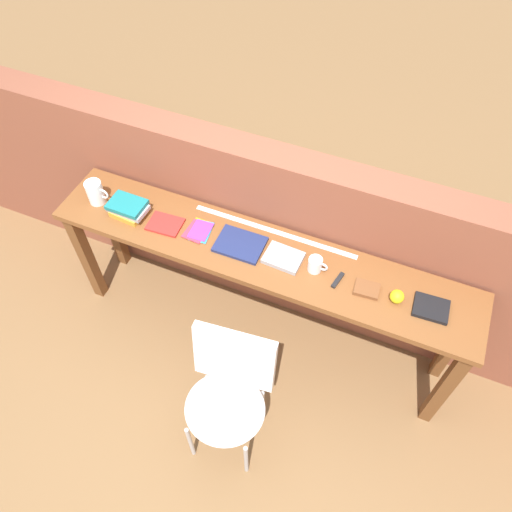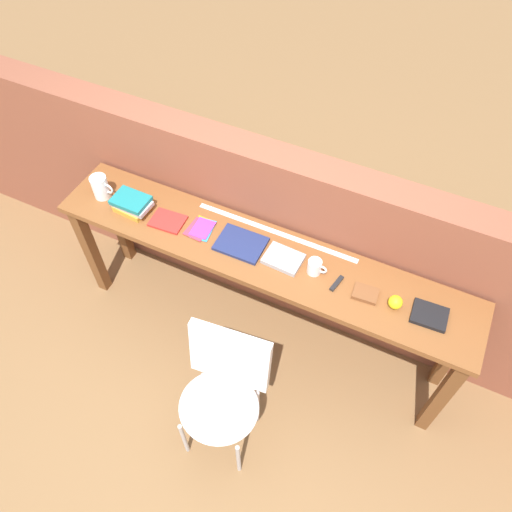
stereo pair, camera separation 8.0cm
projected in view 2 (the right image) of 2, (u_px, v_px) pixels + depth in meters
ground_plane at (240, 365)px, 3.33m from camera, size 40.00×40.00×0.00m
brick_wall_back at (283, 236)px, 3.16m from camera, size 6.00×0.20×1.31m
sideboard at (260, 267)px, 2.90m from camera, size 2.50×0.44×0.88m
chair_white_moulded at (223, 390)px, 2.67m from camera, size 0.49×0.50×0.89m
pitcher_white at (101, 187)px, 3.00m from camera, size 0.14×0.10×0.18m
book_stack_leftmost at (132, 204)px, 2.95m from camera, size 0.24×0.16×0.09m
magazine_cycling at (168, 221)px, 2.92m from camera, size 0.21×0.16×0.02m
pamphlet_pile_colourful at (201, 229)px, 2.89m from camera, size 0.15×0.18×0.01m
book_open_centre at (241, 244)px, 2.82m from camera, size 0.27×0.21×0.02m
book_grey_hardcover at (283, 259)px, 2.75m from camera, size 0.21×0.17×0.03m
mug at (315, 267)px, 2.67m from camera, size 0.11×0.08×0.09m
multitool_folded at (337, 283)px, 2.65m from camera, size 0.05×0.11×0.02m
leather_journal_brown at (365, 293)px, 2.61m from camera, size 0.14×0.11×0.02m
sports_ball_small at (395, 302)px, 2.55m from camera, size 0.07×0.07×0.07m
book_repair_rightmost at (429, 315)px, 2.53m from camera, size 0.19×0.16×0.02m
ruler_metal_back_edge at (276, 232)px, 2.88m from camera, size 0.99×0.03×0.00m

